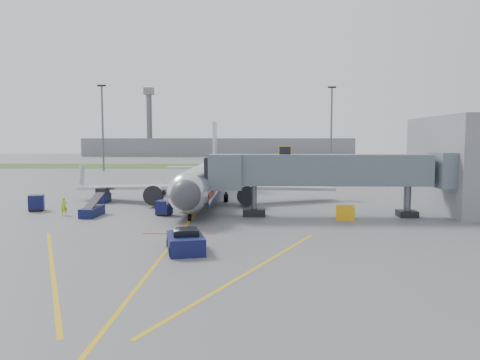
{
  "coord_description": "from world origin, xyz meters",
  "views": [
    {
      "loc": [
        5.94,
        -40.83,
        7.58
      ],
      "look_at": [
        4.48,
        9.2,
        3.2
      ],
      "focal_mm": 35.0,
      "sensor_mm": 36.0,
      "label": 1
    }
  ],
  "objects_px": {
    "pushback_tug": "(185,242)",
    "airliner": "(204,180)",
    "baggage_tug": "(103,196)",
    "ramp_worker": "(64,206)",
    "belt_loader": "(92,211)"
  },
  "relations": [
    {
      "from": "airliner",
      "to": "baggage_tug",
      "type": "distance_m",
      "value": 12.37
    },
    {
      "from": "baggage_tug",
      "to": "airliner",
      "type": "bearing_deg",
      "value": 3.81
    },
    {
      "from": "pushback_tug",
      "to": "airliner",
      "type": "bearing_deg",
      "value": 93.07
    },
    {
      "from": "belt_loader",
      "to": "pushback_tug",
      "type": "bearing_deg",
      "value": -51.66
    },
    {
      "from": "ramp_worker",
      "to": "airliner",
      "type": "bearing_deg",
      "value": 10.61
    },
    {
      "from": "airliner",
      "to": "pushback_tug",
      "type": "xyz_separation_m",
      "value": [
        1.35,
        -25.16,
        -1.99
      ]
    },
    {
      "from": "pushback_tug",
      "to": "ramp_worker",
      "type": "height_order",
      "value": "ramp_worker"
    },
    {
      "from": "baggage_tug",
      "to": "belt_loader",
      "type": "relative_size",
      "value": 0.59
    },
    {
      "from": "airliner",
      "to": "pushback_tug",
      "type": "relative_size",
      "value": 8.47
    },
    {
      "from": "airliner",
      "to": "pushback_tug",
      "type": "height_order",
      "value": "airliner"
    },
    {
      "from": "pushback_tug",
      "to": "ramp_worker",
      "type": "relative_size",
      "value": 2.37
    },
    {
      "from": "airliner",
      "to": "ramp_worker",
      "type": "relative_size",
      "value": 20.09
    },
    {
      "from": "airliner",
      "to": "baggage_tug",
      "type": "height_order",
      "value": "airliner"
    },
    {
      "from": "belt_loader",
      "to": "ramp_worker",
      "type": "distance_m",
      "value": 3.02
    },
    {
      "from": "airliner",
      "to": "pushback_tug",
      "type": "bearing_deg",
      "value": -86.93
    }
  ]
}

